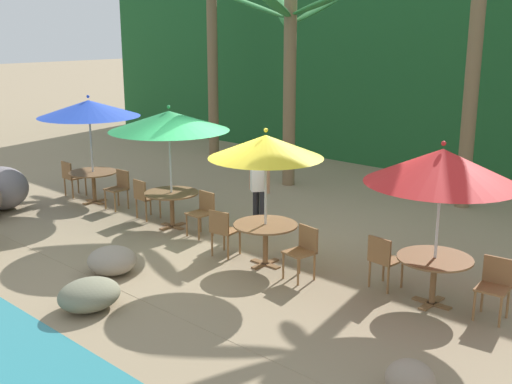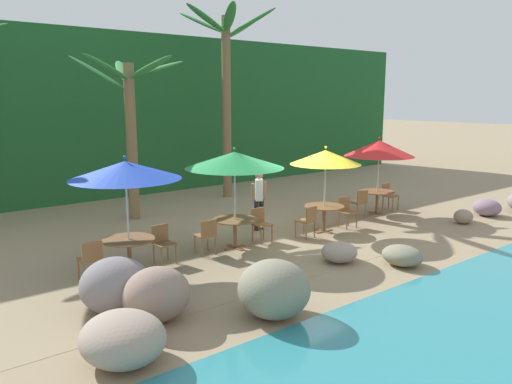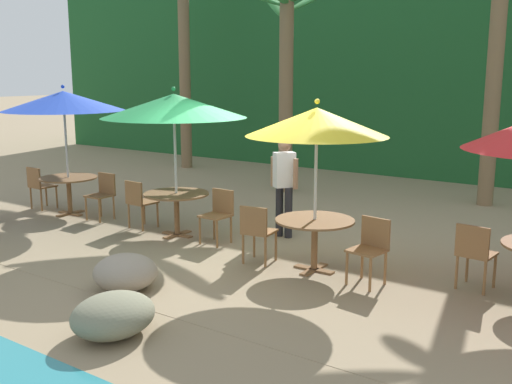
# 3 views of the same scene
# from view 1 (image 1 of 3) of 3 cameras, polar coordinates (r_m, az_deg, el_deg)

# --- Properties ---
(ground_plane) EXTENTS (120.00, 120.00, 0.00)m
(ground_plane) POSITION_cam_1_polar(r_m,az_deg,el_deg) (12.03, -2.62, -4.83)
(ground_plane) COLOR #937F60
(terrace_deck) EXTENTS (18.00, 5.20, 0.01)m
(terrace_deck) POSITION_cam_1_polar(r_m,az_deg,el_deg) (12.03, -2.62, -4.81)
(terrace_deck) COLOR #937F60
(terrace_deck) RESTS_ON ground
(foliage_backdrop) EXTENTS (28.00, 2.40, 6.00)m
(foliage_backdrop) POSITION_cam_1_polar(r_m,az_deg,el_deg) (18.79, 17.63, 10.91)
(foliage_backdrop) COLOR #1E5628
(foliage_backdrop) RESTS_ON ground
(rock_seawall) EXTENTS (15.35, 3.07, 0.99)m
(rock_seawall) POSITION_cam_1_polar(r_m,az_deg,el_deg) (11.13, -17.07, -4.96)
(rock_seawall) COLOR gray
(rock_seawall) RESTS_ON ground
(umbrella_blue) EXTENTS (2.30, 2.30, 2.51)m
(umbrella_blue) POSITION_cam_1_polar(r_m,az_deg,el_deg) (14.96, -14.73, 7.24)
(umbrella_blue) COLOR silver
(umbrella_blue) RESTS_ON ground
(dining_table_blue) EXTENTS (1.10, 1.10, 0.74)m
(dining_table_blue) POSITION_cam_1_polar(r_m,az_deg,el_deg) (15.24, -14.35, 1.32)
(dining_table_blue) COLOR brown
(dining_table_blue) RESTS_ON ground
(chair_blue_seaward) EXTENTS (0.43, 0.44, 0.87)m
(chair_blue_seaward) POSITION_cam_1_polar(r_m,az_deg,el_deg) (14.63, -12.14, 0.50)
(chair_blue_seaward) COLOR olive
(chair_blue_seaward) RESTS_ON ground
(chair_blue_inland) EXTENTS (0.43, 0.44, 0.87)m
(chair_blue_inland) POSITION_cam_1_polar(r_m,az_deg,el_deg) (15.94, -16.20, 1.39)
(chair_blue_inland) COLOR olive
(chair_blue_inland) RESTS_ON ground
(umbrella_green) EXTENTS (2.40, 2.40, 2.51)m
(umbrella_green) POSITION_cam_1_polar(r_m,az_deg,el_deg) (12.73, -7.79, 6.32)
(umbrella_green) COLOR silver
(umbrella_green) RESTS_ON ground
(dining_table_green) EXTENTS (1.10, 1.10, 0.74)m
(dining_table_green) POSITION_cam_1_polar(r_m,az_deg,el_deg) (13.05, -7.55, -0.55)
(dining_table_green) COLOR brown
(dining_table_green) RESTS_ON ground
(chair_green_seaward) EXTENTS (0.43, 0.44, 0.87)m
(chair_green_seaward) POSITION_cam_1_polar(r_m,az_deg,el_deg) (12.50, -4.78, -1.63)
(chair_green_seaward) COLOR olive
(chair_green_seaward) RESTS_ON ground
(chair_green_inland) EXTENTS (0.44, 0.45, 0.87)m
(chair_green_inland) POSITION_cam_1_polar(r_m,az_deg,el_deg) (13.70, -9.96, -0.35)
(chair_green_inland) COLOR olive
(chair_green_inland) RESTS_ON ground
(umbrella_yellow) EXTENTS (1.93, 1.93, 2.39)m
(umbrella_yellow) POSITION_cam_1_polar(r_m,az_deg,el_deg) (10.53, 0.88, 4.08)
(umbrella_yellow) COLOR silver
(umbrella_yellow) RESTS_ON ground
(dining_table_yellow) EXTENTS (1.10, 1.10, 0.74)m
(dining_table_yellow) POSITION_cam_1_polar(r_m,az_deg,el_deg) (10.89, 0.85, -3.50)
(dining_table_yellow) COLOR brown
(dining_table_yellow) RESTS_ON ground
(chair_yellow_seaward) EXTENTS (0.48, 0.48, 0.87)m
(chair_yellow_seaward) POSITION_cam_1_polar(r_m,az_deg,el_deg) (10.38, 4.25, -5.07)
(chair_yellow_seaward) COLOR olive
(chair_yellow_seaward) RESTS_ON ground
(chair_yellow_inland) EXTENTS (0.48, 0.49, 0.87)m
(chair_yellow_inland) POSITION_cam_1_polar(r_m,az_deg,el_deg) (11.32, -2.99, -3.35)
(chair_yellow_inland) COLOR olive
(chair_yellow_inland) RESTS_ON ground
(umbrella_red) EXTENTS (2.18, 2.18, 2.46)m
(umbrella_red) POSITION_cam_1_polar(r_m,az_deg,el_deg) (9.31, 16.30, 2.23)
(umbrella_red) COLOR silver
(umbrella_red) RESTS_ON ground
(dining_table_red) EXTENTS (1.10, 1.10, 0.74)m
(dining_table_red) POSITION_cam_1_polar(r_m,az_deg,el_deg) (9.72, 15.67, -6.35)
(dining_table_red) COLOR brown
(dining_table_red) RESTS_ON ground
(chair_red_seaward) EXTENTS (0.47, 0.47, 0.87)m
(chair_red_seaward) POSITION_cam_1_polar(r_m,az_deg,el_deg) (9.61, 20.59, -7.67)
(chair_red_seaward) COLOR olive
(chair_red_seaward) RESTS_ON ground
(chair_red_inland) EXTENTS (0.46, 0.46, 0.87)m
(chair_red_inland) POSITION_cam_1_polar(r_m,az_deg,el_deg) (10.13, 11.30, -5.83)
(chair_red_inland) COLOR olive
(chair_red_inland) RESTS_ON ground
(palm_tree_nearest) EXTENTS (2.82, 2.83, 5.74)m
(palm_tree_nearest) POSITION_cam_1_polar(r_m,az_deg,el_deg) (20.12, -3.95, 13.77)
(palm_tree_nearest) COLOR brown
(palm_tree_nearest) RESTS_ON ground
(palm_tree_second) EXTENTS (3.53, 3.58, 4.91)m
(palm_tree_second) POSITION_cam_1_polar(r_m,az_deg,el_deg) (16.18, 3.05, 12.12)
(palm_tree_second) COLOR brown
(palm_tree_second) RESTS_ON ground
(waiter_in_white) EXTENTS (0.52, 0.39, 1.70)m
(waiter_in_white) POSITION_cam_1_polar(r_m,az_deg,el_deg) (12.52, 0.31, 0.69)
(waiter_in_white) COLOR #232328
(waiter_in_white) RESTS_ON ground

